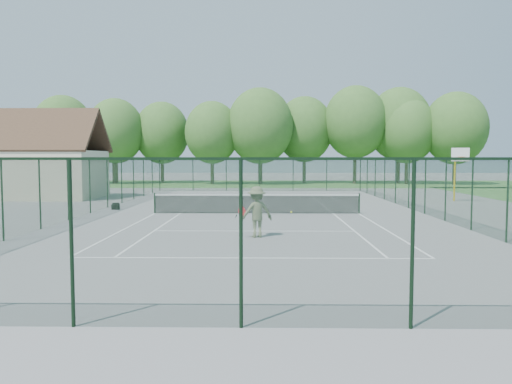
# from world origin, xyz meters

# --- Properties ---
(ground) EXTENTS (140.00, 140.00, 0.00)m
(ground) POSITION_xyz_m (0.00, 0.00, 0.00)
(ground) COLOR gray
(ground) RESTS_ON ground
(grass_far) EXTENTS (80.00, 16.00, 0.01)m
(grass_far) POSITION_xyz_m (0.00, 30.00, 0.01)
(grass_far) COLOR #488337
(grass_far) RESTS_ON ground
(court_lines) EXTENTS (11.05, 23.85, 0.01)m
(court_lines) POSITION_xyz_m (0.00, 0.00, 0.00)
(court_lines) COLOR white
(court_lines) RESTS_ON ground
(tennis_net) EXTENTS (11.08, 0.08, 1.10)m
(tennis_net) POSITION_xyz_m (0.00, 0.00, 0.58)
(tennis_net) COLOR black
(tennis_net) RESTS_ON ground
(fence_enclosure) EXTENTS (18.05, 36.05, 3.02)m
(fence_enclosure) POSITION_xyz_m (0.00, 0.00, 1.56)
(fence_enclosure) COLOR #1B3A25
(fence_enclosure) RESTS_ON ground
(utility_building) EXTENTS (8.60, 6.27, 6.63)m
(utility_building) POSITION_xyz_m (-16.00, 10.00, 3.12)
(utility_building) COLOR beige
(utility_building) RESTS_ON ground
(tree_line_far) EXTENTS (39.40, 6.40, 9.70)m
(tree_line_far) POSITION_xyz_m (0.00, 30.00, 5.99)
(tree_line_far) COLOR #3F3321
(tree_line_far) RESTS_ON ground
(basketball_goal) EXTENTS (1.20, 1.43, 3.65)m
(basketball_goal) POSITION_xyz_m (13.53, 7.38, 2.57)
(basketball_goal) COLOR yellow
(basketball_goal) RESTS_ON ground
(sports_bag_a) EXTENTS (0.43, 0.35, 0.30)m
(sports_bag_a) POSITION_xyz_m (-8.47, 2.84, 0.15)
(sports_bag_a) COLOR black
(sports_bag_a) RESTS_ON ground
(sports_bag_b) EXTENTS (0.46, 0.35, 0.32)m
(sports_bag_b) POSITION_xyz_m (-8.18, 1.85, 0.16)
(sports_bag_b) COLOR black
(sports_bag_b) RESTS_ON ground
(tennis_player) EXTENTS (2.24, 1.11, 1.93)m
(tennis_player) POSITION_xyz_m (0.12, -7.95, 0.96)
(tennis_player) COLOR #5D6447
(tennis_player) RESTS_ON ground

